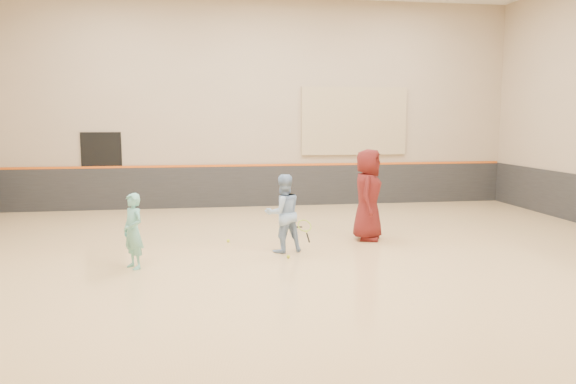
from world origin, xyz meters
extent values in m
cube|color=tan|center=(0.00, 0.00, -0.10)|extent=(15.00, 12.00, 0.20)
cube|color=tan|center=(0.00, 6.01, 3.00)|extent=(15.00, 0.02, 6.00)
cube|color=tan|center=(0.00, -6.01, 3.00)|extent=(15.00, 0.02, 6.00)
cube|color=#232326|center=(0.00, 5.97, 0.60)|extent=(14.90, 0.04, 1.20)
cube|color=#D85914|center=(0.00, 5.96, 1.22)|extent=(14.90, 0.03, 0.06)
cube|color=tan|center=(2.80, 5.95, 2.50)|extent=(3.20, 0.08, 2.00)
cube|color=black|center=(-4.50, 5.98, 1.10)|extent=(1.10, 0.05, 2.20)
imported|color=#72C6BB|center=(-2.95, -0.57, 0.66)|extent=(0.54, 0.57, 1.31)
imported|color=#90B1DE|center=(-0.21, 0.22, 0.76)|extent=(0.86, 0.75, 1.52)
imported|color=#5A1515|center=(1.73, 1.03, 0.97)|extent=(0.94, 1.11, 1.94)
sphere|color=gold|center=(-0.20, -0.32, 0.03)|extent=(0.07, 0.07, 0.07)
sphere|color=yellow|center=(1.91, 0.98, 1.19)|extent=(0.07, 0.07, 0.07)
sphere|color=#D7E435|center=(-1.23, 1.23, 0.03)|extent=(0.07, 0.07, 0.07)
camera|label=1|loc=(-1.81, -10.36, 2.59)|focal=35.00mm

